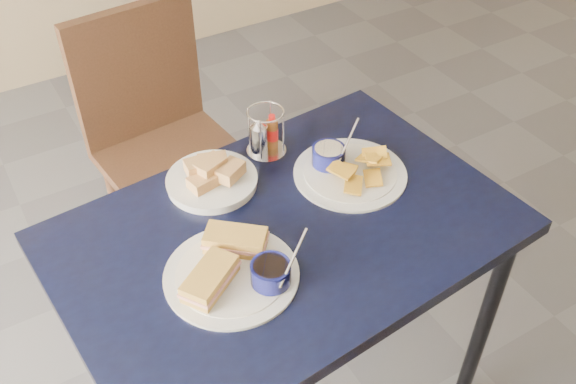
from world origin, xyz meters
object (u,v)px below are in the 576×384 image
dining_table (286,249)px  sandwich_plate (235,267)px  bread_basket (212,177)px  plantain_plate (345,167)px  condiment_caddy (264,135)px  chair_far (160,127)px

dining_table → sandwich_plate: 0.21m
dining_table → bread_basket: bread_basket is taller
dining_table → plantain_plate: bearing=22.6°
sandwich_plate → condiment_caddy: condiment_caddy is taller
plantain_plate → bread_basket: size_ratio=1.29×
chair_far → plantain_plate: bearing=-70.3°
bread_basket → condiment_caddy: 0.20m
dining_table → chair_far: chair_far is taller
dining_table → condiment_caddy: 0.33m
sandwich_plate → plantain_plate: same height
sandwich_plate → condiment_caddy: (0.27, 0.36, 0.03)m
dining_table → condiment_caddy: bearing=70.6°
chair_far → condiment_caddy: chair_far is taller
plantain_plate → condiment_caddy: condiment_caddy is taller
plantain_plate → chair_far: bearing=109.7°
condiment_caddy → sandwich_plate: bearing=-127.4°
condiment_caddy → chair_far: bearing=102.6°
plantain_plate → condiment_caddy: 0.24m
chair_far → plantain_plate: 0.80m
dining_table → bread_basket: (-0.08, 0.23, 0.10)m
dining_table → sandwich_plate: bearing=-157.5°
plantain_plate → dining_table: bearing=-157.4°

